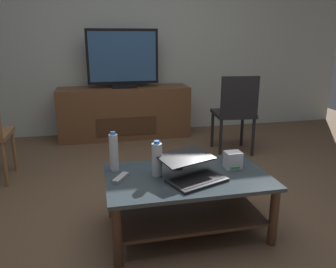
# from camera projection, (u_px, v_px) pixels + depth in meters

# --- Properties ---
(ground_plane) EXTENTS (7.68, 7.68, 0.00)m
(ground_plane) POSITION_uv_depth(u_px,v_px,m) (173.00, 212.00, 2.60)
(ground_plane) COLOR brown
(back_wall) EXTENTS (6.40, 0.12, 2.80)m
(back_wall) POSITION_uv_depth(u_px,v_px,m) (132.00, 31.00, 4.51)
(back_wall) COLOR #A8B2A8
(back_wall) RESTS_ON ground
(coffee_table) EXTENTS (1.11, 0.67, 0.42)m
(coffee_table) POSITION_uv_depth(u_px,v_px,m) (187.00, 192.00, 2.29)
(coffee_table) COLOR #2D383D
(coffee_table) RESTS_ON ground
(media_cabinet) EXTENTS (1.73, 0.47, 0.68)m
(media_cabinet) POSITION_uv_depth(u_px,v_px,m) (125.00, 112.00, 4.48)
(media_cabinet) COLOR brown
(media_cabinet) RESTS_ON ground
(television) EXTENTS (0.92, 0.20, 0.75)m
(television) POSITION_uv_depth(u_px,v_px,m) (123.00, 60.00, 4.26)
(television) COLOR black
(television) RESTS_ON media_cabinet
(dining_chair) EXTENTS (0.48, 0.48, 0.92)m
(dining_chair) POSITION_uv_depth(u_px,v_px,m) (235.00, 110.00, 3.77)
(dining_chair) COLOR black
(dining_chair) RESTS_ON ground
(laptop) EXTENTS (0.47, 0.47, 0.15)m
(laptop) POSITION_uv_depth(u_px,v_px,m) (192.00, 170.00, 2.18)
(laptop) COLOR black
(laptop) RESTS_ON coffee_table
(router_box) EXTENTS (0.11, 0.10, 0.12)m
(router_box) POSITION_uv_depth(u_px,v_px,m) (233.00, 160.00, 2.36)
(router_box) COLOR silver
(router_box) RESTS_ON coffee_table
(water_bottle_near) EXTENTS (0.06, 0.06, 0.28)m
(water_bottle_near) POSITION_uv_depth(u_px,v_px,m) (114.00, 152.00, 2.30)
(water_bottle_near) COLOR silver
(water_bottle_near) RESTS_ON coffee_table
(water_bottle_far) EXTENTS (0.07, 0.07, 0.25)m
(water_bottle_far) POSITION_uv_depth(u_px,v_px,m) (157.00, 159.00, 2.22)
(water_bottle_far) COLOR silver
(water_bottle_far) RESTS_ON coffee_table
(cell_phone) EXTENTS (0.08, 0.15, 0.01)m
(cell_phone) POSITION_uv_depth(u_px,v_px,m) (176.00, 166.00, 2.40)
(cell_phone) COLOR black
(cell_phone) RESTS_ON coffee_table
(tv_remote) EXTENTS (0.12, 0.16, 0.02)m
(tv_remote) POSITION_uv_depth(u_px,v_px,m) (121.00, 178.00, 2.19)
(tv_remote) COLOR #99999E
(tv_remote) RESTS_ON coffee_table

